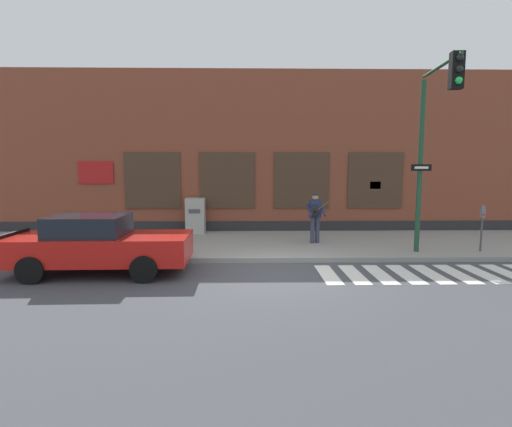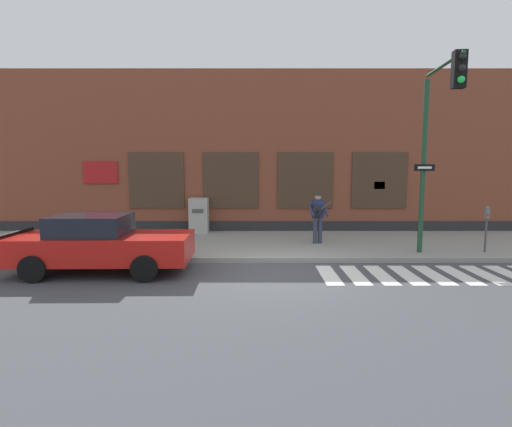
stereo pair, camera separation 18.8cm
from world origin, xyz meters
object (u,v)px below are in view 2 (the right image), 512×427
red_car (98,244)px  utility_box (197,215)px  busker (316,214)px  traffic_light (434,128)px  parking_meter (485,222)px

red_car → utility_box: 5.88m
red_car → busker: size_ratio=2.63×
utility_box → traffic_light: bearing=-32.7°
parking_meter → traffic_light: bearing=-156.3°
red_car → parking_meter: parking_meter is taller
red_car → utility_box: utility_box is taller
busker → utility_box: size_ratio=1.26×
traffic_light → utility_box: (-7.26, 4.66, -2.98)m
red_car → parking_meter: size_ratio=3.23×
red_car → traffic_light: (9.07, 0.94, 3.06)m
busker → utility_box: 4.98m
parking_meter → utility_box: (-9.37, 3.74, -0.25)m
red_car → traffic_light: 9.61m
busker → parking_meter: size_ratio=1.23×
red_car → busker: 7.03m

